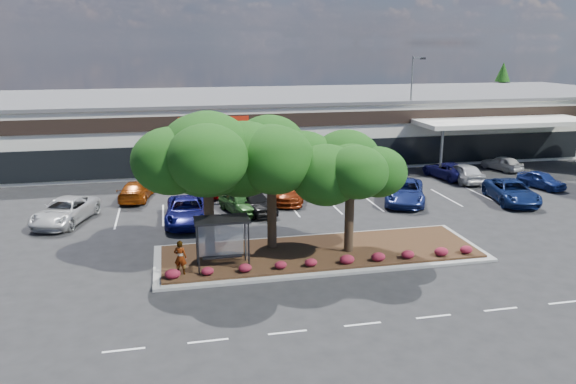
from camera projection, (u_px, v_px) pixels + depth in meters
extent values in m
plane|color=black|center=(381.00, 281.00, 27.62)|extent=(160.00, 160.00, 0.00)
cube|color=silver|center=(263.00, 125.00, 58.96)|extent=(80.00, 20.00, 6.00)
cube|color=#545356|center=(263.00, 95.00, 58.16)|extent=(80.40, 20.40, 0.30)
cube|color=black|center=(283.00, 120.00, 49.00)|extent=(80.00, 0.25, 1.20)
cube|color=black|center=(283.00, 156.00, 49.82)|extent=(60.00, 0.18, 2.60)
cube|color=#B41F0C|center=(214.00, 122.00, 47.71)|extent=(6.00, 0.12, 1.00)
cube|color=silver|center=(504.00, 122.00, 50.89)|extent=(16.00, 5.00, 0.40)
cylinder|color=slate|center=(441.00, 154.00, 48.16)|extent=(0.24, 0.24, 4.20)
cube|color=gray|center=(321.00, 254.00, 30.97)|extent=(18.00, 6.00, 0.15)
cube|color=#442C1A|center=(321.00, 252.00, 30.93)|extent=(17.20, 5.20, 0.12)
cube|color=silver|center=(124.00, 350.00, 21.38)|extent=(1.60, 0.12, 0.01)
cube|color=silver|center=(208.00, 341.00, 22.03)|extent=(1.60, 0.12, 0.01)
cube|color=silver|center=(288.00, 332.00, 22.69)|extent=(1.60, 0.12, 0.01)
cube|color=silver|center=(363.00, 324.00, 23.35)|extent=(1.60, 0.12, 0.01)
cube|color=silver|center=(433.00, 316.00, 24.00)|extent=(1.60, 0.12, 0.01)
cube|color=silver|center=(501.00, 309.00, 24.66)|extent=(1.60, 0.12, 0.01)
cube|color=silver|center=(564.00, 302.00, 25.31)|extent=(1.60, 0.12, 0.01)
cube|color=silver|center=(70.00, 221.00, 36.98)|extent=(0.12, 5.00, 0.01)
cube|color=silver|center=(117.00, 218.00, 37.60)|extent=(0.12, 5.00, 0.01)
cube|color=silver|center=(163.00, 215.00, 38.21)|extent=(0.12, 5.00, 0.01)
cube|color=silver|center=(207.00, 212.00, 38.83)|extent=(0.12, 5.00, 0.01)
cube|color=silver|center=(250.00, 209.00, 39.44)|extent=(0.12, 5.00, 0.01)
cube|color=silver|center=(292.00, 207.00, 40.06)|extent=(0.12, 5.00, 0.01)
cube|color=silver|center=(332.00, 204.00, 40.67)|extent=(0.12, 5.00, 0.01)
cube|color=silver|center=(371.00, 202.00, 41.29)|extent=(0.12, 5.00, 0.01)
cube|color=silver|center=(409.00, 200.00, 41.90)|extent=(0.12, 5.00, 0.01)
cube|color=silver|center=(446.00, 197.00, 42.52)|extent=(0.12, 5.00, 0.01)
cube|color=silver|center=(482.00, 195.00, 43.13)|extent=(0.12, 5.00, 0.01)
cube|color=silver|center=(517.00, 193.00, 43.75)|extent=(0.12, 5.00, 0.01)
cylinder|color=black|center=(197.00, 241.00, 28.69)|extent=(0.08, 0.08, 2.50)
cylinder|color=black|center=(245.00, 238.00, 29.21)|extent=(0.08, 0.08, 2.50)
cylinder|color=black|center=(198.00, 250.00, 27.47)|extent=(0.08, 0.08, 2.50)
cylinder|color=black|center=(249.00, 246.00, 27.98)|extent=(0.08, 0.08, 2.50)
cube|color=black|center=(222.00, 220.00, 28.00)|extent=(2.75, 1.55, 0.10)
cube|color=silver|center=(221.00, 237.00, 28.92)|extent=(2.30, 0.03, 2.00)
cube|color=black|center=(222.00, 257.00, 28.78)|extent=(2.00, 0.35, 0.06)
cone|color=#0D330D|center=(501.00, 96.00, 74.99)|extent=(3.96, 3.96, 9.00)
imported|color=#594C47|center=(180.00, 257.00, 27.59)|extent=(0.74, 0.60, 1.74)
cube|color=gray|center=(407.00, 165.00, 53.02)|extent=(0.50, 0.50, 0.40)
cylinder|color=slate|center=(410.00, 111.00, 51.70)|extent=(0.14, 0.14, 9.81)
cube|color=slate|center=(417.00, 58.00, 50.69)|extent=(0.93, 0.45, 0.14)
cube|color=black|center=(421.00, 58.00, 50.93)|extent=(0.51, 0.41, 0.18)
imported|color=#B7B7B7|center=(65.00, 211.00, 36.36)|extent=(4.31, 6.23, 1.58)
imported|color=#0D0F5B|center=(187.00, 211.00, 36.42)|extent=(3.02, 5.92, 1.60)
imported|color=#275520|center=(240.00, 202.00, 38.55)|extent=(3.00, 4.72, 1.50)
imported|color=black|center=(254.00, 202.00, 38.55)|extent=(3.12, 4.88, 1.55)
imported|color=maroon|center=(290.00, 189.00, 41.64)|extent=(4.22, 6.18, 1.66)
imported|color=#12451A|center=(402.00, 186.00, 43.28)|extent=(2.27, 4.10, 1.32)
imported|color=navy|center=(404.00, 192.00, 40.99)|extent=(4.87, 6.59, 1.66)
imported|color=navy|center=(512.00, 192.00, 41.08)|extent=(3.74, 6.18, 1.60)
imported|color=navy|center=(541.00, 180.00, 45.14)|extent=(2.69, 4.25, 1.35)
imported|color=#7E3107|center=(136.00, 190.00, 41.77)|extent=(2.79, 5.12, 1.41)
imported|color=black|center=(199.00, 177.00, 46.30)|extent=(3.60, 5.24, 1.33)
imported|color=#870306|center=(216.00, 184.00, 43.32)|extent=(3.56, 5.20, 1.64)
imported|color=navy|center=(251.00, 177.00, 45.77)|extent=(3.11, 4.73, 1.50)
imported|color=black|center=(310.00, 180.00, 44.76)|extent=(2.11, 4.55, 1.51)
imported|color=#5C5C63|center=(385.00, 177.00, 45.95)|extent=(3.86, 5.44, 1.38)
imported|color=silver|center=(463.00, 172.00, 47.13)|extent=(1.97, 4.79, 1.63)
imported|color=navy|center=(447.00, 170.00, 48.56)|extent=(3.28, 5.34, 1.38)
imported|color=silver|center=(502.00, 163.00, 51.49)|extent=(2.68, 4.28, 1.36)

